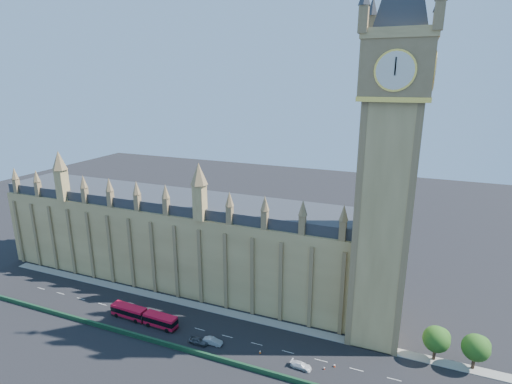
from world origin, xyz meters
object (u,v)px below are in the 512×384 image
at_px(car_white, 301,365).
at_px(car_grey, 198,341).
at_px(red_bus, 144,316).
at_px(car_silver, 213,341).

bearing_deg(car_white, car_grey, 96.35).
relative_size(red_bus, car_silver, 4.13).
bearing_deg(car_white, red_bus, 91.86).
relative_size(car_grey, car_silver, 0.98).
bearing_deg(car_white, car_silver, 93.59).
height_order(red_bus, car_white, red_bus).
distance_m(red_bus, car_grey, 18.37).
xyz_separation_m(car_grey, car_white, (25.58, 1.11, -0.12)).
bearing_deg(red_bus, car_white, 0.21).
relative_size(car_silver, car_white, 1.02).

